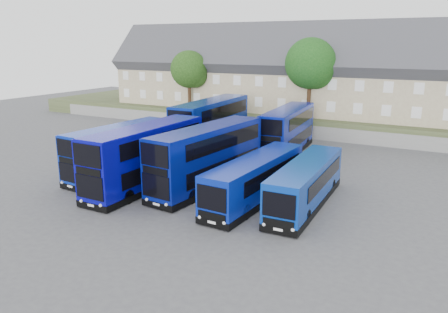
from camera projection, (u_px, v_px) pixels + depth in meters
ground at (164, 198)px, 30.51m from camera, size 120.00×120.00×0.00m
retaining_wall at (287, 130)px, 50.72m from camera, size 70.00×0.40×1.50m
earth_bank at (313, 116)px, 59.16m from camera, size 80.00×20.00×2.00m
terrace_row at (329, 76)px, 52.96m from camera, size 60.00×10.40×11.20m
dd_front_left at (119, 151)px, 35.52m from camera, size 2.99×10.29×4.04m
dd_front_mid at (146, 158)px, 32.46m from camera, size 2.74×11.59×4.60m
dd_front_right at (208, 158)px, 32.39m from camera, size 3.66×11.66×4.56m
dd_rear_left at (211, 125)px, 44.51m from camera, size 3.43×12.45×4.90m
dd_rear_right at (287, 132)px, 42.43m from camera, size 3.38×11.20×4.39m
coach_east_a at (255, 180)px, 29.68m from camera, size 2.87×11.16×3.02m
coach_east_b at (306, 185)px, 28.82m from camera, size 2.66×10.89×2.95m
tree_west at (190, 71)px, 56.47m from camera, size 4.80×4.80×7.65m
tree_mid at (312, 66)px, 49.24m from camera, size 5.76×5.76×9.18m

